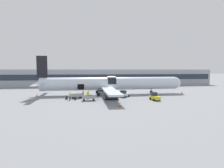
# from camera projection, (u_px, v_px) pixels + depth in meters

# --- Properties ---
(ground_plane) EXTENTS (500.00, 500.00, 0.00)m
(ground_plane) POSITION_uv_depth(u_px,v_px,m) (113.00, 96.00, 45.90)
(ground_plane) COLOR gray
(terminal_strip) EXTENTS (99.54, 9.24, 7.01)m
(terminal_strip) POSITION_uv_depth(u_px,v_px,m) (102.00, 77.00, 77.45)
(terminal_strip) COLOR #9EA3AD
(terminal_strip) RESTS_ON ground_plane
(airplane) EXTENTS (41.45, 33.45, 10.46)m
(airplane) POSITION_uv_depth(u_px,v_px,m) (109.00, 84.00, 48.35)
(airplane) COLOR silver
(airplane) RESTS_ON ground_plane
(baggage_tug_lead) EXTENTS (1.93, 3.07, 1.78)m
(baggage_tug_lead) POSITION_uv_depth(u_px,v_px,m) (155.00, 97.00, 39.32)
(baggage_tug_lead) COLOR yellow
(baggage_tug_lead) RESTS_ON ground_plane
(baggage_tug_mid) EXTENTS (2.99, 2.79, 1.68)m
(baggage_tug_mid) POSITION_uv_depth(u_px,v_px,m) (124.00, 94.00, 43.99)
(baggage_tug_mid) COLOR white
(baggage_tug_mid) RESTS_ON ground_plane
(baggage_cart_loading) EXTENTS (3.57, 2.22, 1.07)m
(baggage_cart_loading) POSITION_uv_depth(u_px,v_px,m) (77.00, 96.00, 41.90)
(baggage_cart_loading) COLOR #999BA0
(baggage_cart_loading) RESTS_ON ground_plane
(baggage_cart_queued) EXTENTS (3.95, 1.94, 1.18)m
(baggage_cart_queued) POSITION_uv_depth(u_px,v_px,m) (89.00, 98.00, 38.79)
(baggage_cart_queued) COLOR #999BA0
(baggage_cart_queued) RESTS_ON ground_plane
(ground_crew_loader_a) EXTENTS (0.64, 0.46, 1.83)m
(ground_crew_loader_a) POSITION_uv_depth(u_px,v_px,m) (88.00, 95.00, 41.50)
(ground_crew_loader_a) COLOR black
(ground_crew_loader_a) RESTS_ON ground_plane
(ground_crew_loader_b) EXTENTS (0.62, 0.43, 1.79)m
(ground_crew_loader_b) POSITION_uv_depth(u_px,v_px,m) (88.00, 94.00, 43.10)
(ground_crew_loader_b) COLOR #1E2338
(ground_crew_loader_b) RESTS_ON ground_plane
(ground_crew_driver) EXTENTS (0.52, 0.50, 1.58)m
(ground_crew_driver) POSITION_uv_depth(u_px,v_px,m) (83.00, 94.00, 44.27)
(ground_crew_driver) COLOR #2D2D33
(ground_crew_driver) RESTS_ON ground_plane
(ground_crew_supervisor) EXTENTS (0.54, 0.57, 1.73)m
(ground_crew_supervisor) POSITION_uv_depth(u_px,v_px,m) (70.00, 96.00, 39.47)
(ground_crew_supervisor) COLOR #2D2D33
(ground_crew_supervisor) RESTS_ON ground_plane
(suitcase_on_tarmac_upright) EXTENTS (0.49, 0.38, 0.73)m
(suitcase_on_tarmac_upright) POSITION_uv_depth(u_px,v_px,m) (75.00, 99.00, 39.52)
(suitcase_on_tarmac_upright) COLOR #1E2347
(suitcase_on_tarmac_upright) RESTS_ON ground_plane
(suitcase_on_tarmac_spare) EXTENTS (0.54, 0.46, 0.86)m
(suitcase_on_tarmac_spare) POSITION_uv_depth(u_px,v_px,m) (66.00, 98.00, 40.27)
(suitcase_on_tarmac_spare) COLOR #1E2347
(suitcase_on_tarmac_spare) RESTS_ON ground_plane
(safety_cone_nose) EXTENTS (0.48, 0.48, 0.69)m
(safety_cone_nose) POSITION_uv_depth(u_px,v_px,m) (182.00, 92.00, 50.28)
(safety_cone_nose) COLOR black
(safety_cone_nose) RESTS_ON ground_plane
(safety_cone_engine_left) EXTENTS (0.57, 0.57, 0.75)m
(safety_cone_engine_left) POSITION_uv_depth(u_px,v_px,m) (120.00, 105.00, 32.23)
(safety_cone_engine_left) COLOR black
(safety_cone_engine_left) RESTS_ON ground_plane
(safety_cone_wingtip) EXTENTS (0.55, 0.55, 0.59)m
(safety_cone_wingtip) POSITION_uv_depth(u_px,v_px,m) (118.00, 99.00, 39.81)
(safety_cone_wingtip) COLOR black
(safety_cone_wingtip) RESTS_ON ground_plane
(safety_cone_tail) EXTENTS (0.64, 0.64, 0.68)m
(safety_cone_tail) POSITION_uv_depth(u_px,v_px,m) (37.00, 95.00, 44.65)
(safety_cone_tail) COLOR black
(safety_cone_tail) RESTS_ON ground_plane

